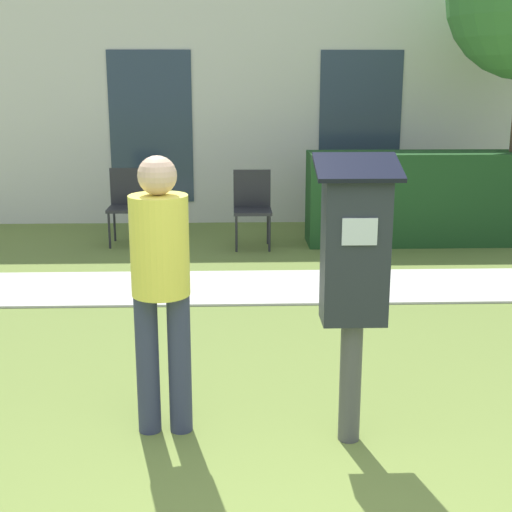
# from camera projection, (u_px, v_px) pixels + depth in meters

# --- Properties ---
(sidewalk) EXTENTS (12.00, 1.10, 0.02)m
(sidewalk) POSITION_uv_depth(u_px,v_px,m) (266.00, 287.00, 6.84)
(sidewalk) COLOR beige
(sidewalk) RESTS_ON ground
(building_facade) EXTENTS (10.00, 0.26, 3.20)m
(building_facade) POSITION_uv_depth(u_px,v_px,m) (256.00, 104.00, 9.58)
(building_facade) COLOR silver
(building_facade) RESTS_ON ground
(parking_meter) EXTENTS (0.44, 0.31, 1.59)m
(parking_meter) POSITION_uv_depth(u_px,v_px,m) (354.00, 264.00, 3.76)
(parking_meter) COLOR #4C4C4C
(parking_meter) RESTS_ON ground
(person_standing) EXTENTS (0.32, 0.32, 1.58)m
(person_standing) POSITION_uv_depth(u_px,v_px,m) (161.00, 275.00, 3.88)
(person_standing) COLOR #333851
(person_standing) RESTS_ON ground
(outdoor_chair_left) EXTENTS (0.44, 0.44, 0.90)m
(outdoor_chair_left) POSITION_uv_depth(u_px,v_px,m) (128.00, 200.00, 8.53)
(outdoor_chair_left) COLOR #262628
(outdoor_chair_left) RESTS_ON ground
(outdoor_chair_middle) EXTENTS (0.44, 0.44, 0.90)m
(outdoor_chair_middle) POSITION_uv_depth(u_px,v_px,m) (252.00, 202.00, 8.38)
(outdoor_chair_middle) COLOR #262628
(outdoor_chair_middle) RESTS_ON ground
(outdoor_chair_right) EXTENTS (0.44, 0.44, 0.90)m
(outdoor_chair_right) POSITION_uv_depth(u_px,v_px,m) (371.00, 196.00, 8.82)
(outdoor_chair_right) COLOR #262628
(outdoor_chair_right) RESTS_ON ground
(hedge_row) EXTENTS (2.53, 0.60, 1.10)m
(hedge_row) POSITION_uv_depth(u_px,v_px,m) (413.00, 198.00, 8.53)
(hedge_row) COLOR #1E471E
(hedge_row) RESTS_ON ground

